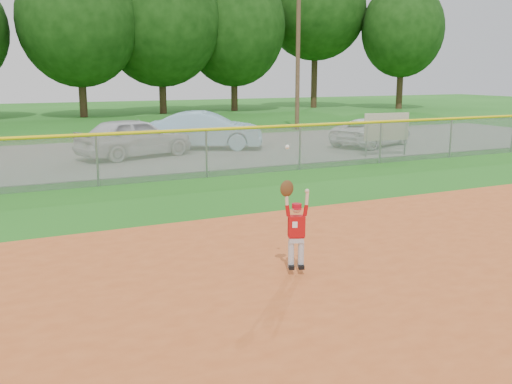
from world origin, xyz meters
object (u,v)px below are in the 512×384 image
(ballplayer, at_px, (295,225))
(car_white_a, at_px, (134,137))
(car_white_b, at_px, (372,132))
(car_blue, at_px, (206,130))
(sponsor_sign, at_px, (386,128))

(ballplayer, bearing_deg, car_white_a, 86.66)
(car_white_a, relative_size, ballplayer, 2.25)
(car_white_a, xyz_separation_m, car_white_b, (10.41, -1.01, -0.16))
(car_white_a, distance_m, car_blue, 3.55)
(car_white_b, bearing_deg, sponsor_sign, 129.60)
(car_white_a, xyz_separation_m, sponsor_sign, (8.94, -3.85, 0.33))
(car_blue, relative_size, car_white_b, 1.10)
(car_white_a, relative_size, car_white_b, 1.03)
(car_blue, distance_m, car_white_b, 7.38)
(car_white_b, relative_size, sponsor_sign, 2.30)
(car_white_a, distance_m, ballplayer, 14.06)
(sponsor_sign, bearing_deg, ballplayer, -133.79)
(car_blue, bearing_deg, ballplayer, -169.02)
(car_white_a, bearing_deg, ballplayer, 159.44)
(sponsor_sign, bearing_deg, car_blue, 138.08)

